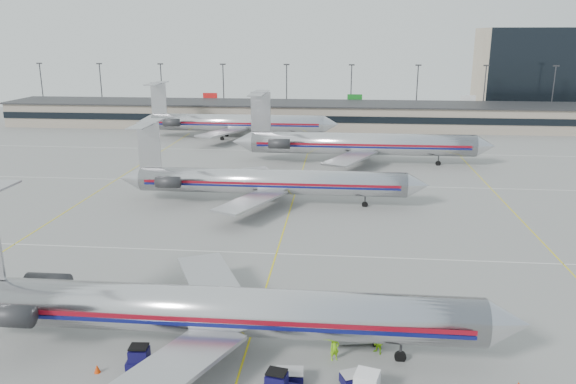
# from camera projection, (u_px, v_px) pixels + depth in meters

# --- Properties ---
(ground) EXTENTS (260.00, 260.00, 0.00)m
(ground) POSITION_uv_depth(u_px,v_px,m) (264.00, 294.00, 51.38)
(ground) COLOR gray
(ground) RESTS_ON ground
(apron_markings) EXTENTS (160.00, 0.15, 0.02)m
(apron_markings) POSITION_uv_depth(u_px,v_px,m) (276.00, 254.00, 60.96)
(apron_markings) COLOR silver
(apron_markings) RESTS_ON ground
(terminal) EXTENTS (162.00, 17.00, 6.25)m
(terminal) POSITION_uv_depth(u_px,v_px,m) (316.00, 115.00, 144.44)
(terminal) COLOR gray
(terminal) RESTS_ON ground
(light_mast_row) EXTENTS (163.60, 0.40, 15.28)m
(light_mast_row) POSITION_uv_depth(u_px,v_px,m) (319.00, 89.00, 156.43)
(light_mast_row) COLOR #38383D
(light_mast_row) RESTS_ON ground
(distant_building) EXTENTS (30.00, 20.00, 25.00)m
(distant_building) POSITION_uv_depth(u_px,v_px,m) (532.00, 72.00, 164.96)
(distant_building) COLOR tan
(distant_building) RESTS_ON ground
(jet_foreground) EXTENTS (45.04, 26.52, 11.79)m
(jet_foreground) POSITION_uv_depth(u_px,v_px,m) (204.00, 309.00, 41.32)
(jet_foreground) COLOR silver
(jet_foreground) RESTS_ON ground
(jet_second_row) EXTENTS (43.49, 25.61, 11.38)m
(jet_second_row) POSITION_uv_depth(u_px,v_px,m) (265.00, 181.00, 78.09)
(jet_second_row) COLOR silver
(jet_second_row) RESTS_ON ground
(jet_third_row) EXTENTS (47.85, 29.43, 13.08)m
(jet_third_row) POSITION_uv_depth(u_px,v_px,m) (356.00, 143.00, 102.73)
(jet_third_row) COLOR silver
(jet_third_row) RESTS_ON ground
(jet_back_row) EXTENTS (46.47, 28.58, 12.71)m
(jet_back_row) POSITION_uv_depth(u_px,v_px,m) (233.00, 123.00, 128.15)
(jet_back_row) COLOR silver
(jet_back_row) RESTS_ON ground
(tug_left) EXTENTS (2.51, 1.38, 1.98)m
(tug_left) POSITION_uv_depth(u_px,v_px,m) (142.00, 360.00, 39.40)
(tug_left) COLOR #0E0A3C
(tug_left) RESTS_ON ground
(cart_inner) EXTENTS (1.93, 1.38, 1.06)m
(cart_inner) POSITION_uv_depth(u_px,v_px,m) (290.00, 377.00, 37.99)
(cart_inner) COLOR #0E0A3C
(cart_inner) RESTS_ON ground
(cart_outer) EXTENTS (2.04, 1.76, 0.98)m
(cart_outer) POSITION_uv_depth(u_px,v_px,m) (354.00, 379.00, 37.87)
(cart_outer) COLOR #0E0A3C
(cart_outer) RESTS_ON ground
(belt_loader) EXTENTS (4.04, 1.75, 2.08)m
(belt_loader) POSITION_uv_depth(u_px,v_px,m) (360.00, 336.00, 43.23)
(belt_loader) COLOR #A7A7A7
(belt_loader) RESTS_ON ground
(ramp_worker_near) EXTENTS (0.82, 0.69, 1.92)m
(ramp_worker_near) POSITION_uv_depth(u_px,v_px,m) (335.00, 348.00, 40.78)
(ramp_worker_near) COLOR #89E015
(ramp_worker_near) RESTS_ON ground
(ramp_worker_far) EXTENTS (1.07, 1.05, 1.73)m
(ramp_worker_far) POSITION_uv_depth(u_px,v_px,m) (379.00, 343.00, 41.60)
(ramp_worker_far) COLOR #90E415
(ramp_worker_far) RESTS_ON ground
(cone_left) EXTENTS (0.60, 0.60, 0.62)m
(cone_left) POSITION_uv_depth(u_px,v_px,m) (97.00, 369.00, 39.39)
(cone_left) COLOR red
(cone_left) RESTS_ON ground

